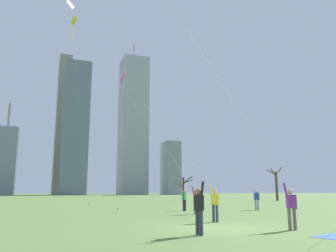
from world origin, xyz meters
name	(u,v)px	position (x,y,z in m)	size (l,w,h in m)	color
ground_plane	(219,228)	(0.00, 0.00, 0.00)	(400.00, 400.00, 0.00)	#5B7A3D
kite_flyer_foreground_left_red	(206,146)	(-1.95, -2.79, 3.08)	(0.76, 6.81, 18.76)	#33384C
kite_flyer_midfield_left_orange	(267,166)	(1.48, -1.56, 2.55)	(6.48, 3.22, 13.33)	#726656
kite_flyer_midfield_right_pink	(191,170)	(0.52, 3.86, 2.65)	(3.45, 8.68, 10.33)	#33384C
kite_flyer_foreground_right_yellow	(167,157)	(1.30, 9.60, 3.94)	(8.45, 9.48, 17.56)	gray
bystander_far_off_by_trees	(257,199)	(9.62, 10.72, 0.90)	(0.31, 0.48, 1.62)	gray
bystander_strolling_midfield	(184,199)	(3.57, 11.72, 0.90)	(0.43, 0.36, 1.62)	black
distant_kite_low_near_trees_white	(72,21)	(-4.97, 21.94, 19.56)	(4.35, 7.11, 21.71)	white
bare_tree_center	(276,184)	(28.68, 32.10, 2.64)	(2.62, 2.04, 5.39)	brown
bare_tree_far_right_edge	(184,187)	(13.48, 34.45, 2.11)	(2.79, 2.34, 3.76)	#423326
skyline_squat_block	(133,125)	(31.24, 130.57, 30.52)	(11.28, 11.78, 69.28)	#9EA3AD
skyline_slender_spire	(5,161)	(-18.60, 123.35, 12.36)	(7.94, 7.48, 33.98)	gray
skyline_mid_tower_right	(75,126)	(5.14, 117.49, 25.62)	(9.67, 6.01, 51.25)	slate
skyline_tall_tower	(170,168)	(45.52, 121.49, 11.09)	(6.35, 9.12, 22.19)	gray
skyline_mid_tower_left	(62,124)	(1.29, 135.65, 29.71)	(5.18, 9.32, 59.43)	gray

